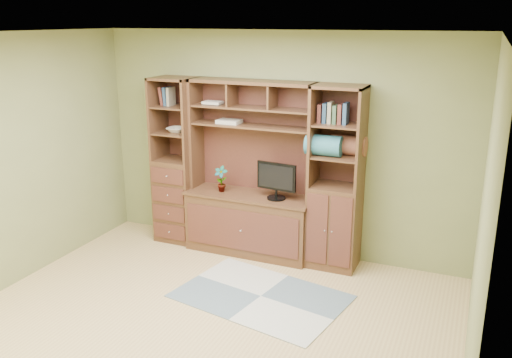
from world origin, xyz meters
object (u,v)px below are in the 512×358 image
at_px(left_tower, 177,161).
at_px(right_tower, 336,179).
at_px(monitor, 277,174).
at_px(center_hutch, 249,170).

distance_m(left_tower, right_tower, 2.02).
bearing_deg(left_tower, monitor, -3.17).
bearing_deg(right_tower, center_hutch, -177.77).
relative_size(center_hutch, right_tower, 1.00).
height_order(left_tower, monitor, left_tower).
distance_m(left_tower, monitor, 1.36).
bearing_deg(left_tower, center_hutch, -2.29).
bearing_deg(monitor, center_hutch, -179.19).
bearing_deg(center_hutch, right_tower, 2.23).
relative_size(left_tower, right_tower, 1.00).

